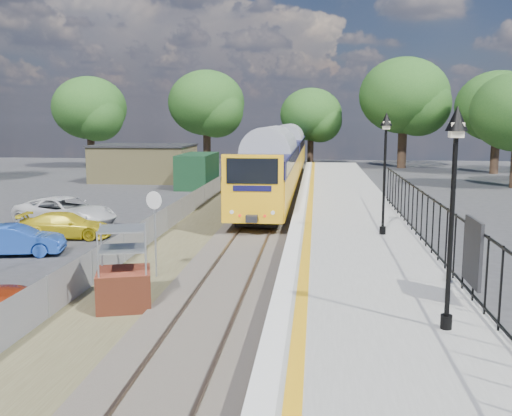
# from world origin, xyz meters

# --- Properties ---
(ground) EXTENTS (120.00, 120.00, 0.00)m
(ground) POSITION_xyz_m (0.00, 0.00, 0.00)
(ground) COLOR #2D2D30
(ground) RESTS_ON ground
(track_bed) EXTENTS (5.90, 80.00, 0.29)m
(track_bed) POSITION_xyz_m (-0.47, 9.67, 0.09)
(track_bed) COLOR #473F38
(track_bed) RESTS_ON ground
(platform) EXTENTS (5.00, 70.00, 0.90)m
(platform) POSITION_xyz_m (4.20, 8.00, 0.45)
(platform) COLOR gray
(platform) RESTS_ON ground
(platform_edge) EXTENTS (0.90, 70.00, 0.01)m
(platform_edge) POSITION_xyz_m (2.14, 8.00, 0.90)
(platform_edge) COLOR silver
(platform_edge) RESTS_ON platform
(victorian_lamp_south) EXTENTS (0.44, 0.44, 4.60)m
(victorian_lamp_south) POSITION_xyz_m (5.50, -4.00, 4.30)
(victorian_lamp_south) COLOR black
(victorian_lamp_south) RESTS_ON platform
(victorian_lamp_north) EXTENTS (0.44, 0.44, 4.60)m
(victorian_lamp_north) POSITION_xyz_m (5.30, 6.00, 4.30)
(victorian_lamp_north) COLOR black
(victorian_lamp_north) RESTS_ON platform
(palisade_fence) EXTENTS (0.12, 26.00, 2.00)m
(palisade_fence) POSITION_xyz_m (6.55, 2.24, 1.84)
(palisade_fence) COLOR black
(palisade_fence) RESTS_ON platform
(wire_fence) EXTENTS (0.06, 52.00, 1.20)m
(wire_fence) POSITION_xyz_m (-4.20, 12.00, 0.60)
(wire_fence) COLOR #999EA3
(wire_fence) RESTS_ON ground
(outbuilding) EXTENTS (10.80, 10.10, 3.12)m
(outbuilding) POSITION_xyz_m (-10.91, 31.21, 1.52)
(outbuilding) COLOR #918552
(outbuilding) RESTS_ON ground
(tree_line) EXTENTS (56.80, 43.80, 11.88)m
(tree_line) POSITION_xyz_m (1.40, 42.00, 6.61)
(tree_line) COLOR #332319
(tree_line) RESTS_ON ground
(train) EXTENTS (2.82, 40.83, 3.51)m
(train) POSITION_xyz_m (0.00, 29.05, 2.34)
(train) COLOR #ECA915
(train) RESTS_ON ground
(brick_plinth) EXTENTS (1.81, 1.81, 2.34)m
(brick_plinth) POSITION_xyz_m (-2.50, -0.96, 1.12)
(brick_plinth) COLOR brown
(brick_plinth) RESTS_ON ground
(speed_sign) EXTENTS (0.57, 0.22, 2.92)m
(speed_sign) POSITION_xyz_m (-2.50, 2.19, 2.00)
(speed_sign) COLOR #999EA3
(speed_sign) RESTS_ON ground
(car_blue) EXTENTS (3.81, 2.04, 1.19)m
(car_blue) POSITION_xyz_m (-8.83, 4.79, 0.60)
(car_blue) COLOR #1A409F
(car_blue) RESTS_ON ground
(car_yellow) EXTENTS (4.08, 1.96, 1.15)m
(car_yellow) POSITION_xyz_m (-8.30, 8.15, 0.57)
(car_yellow) COLOR gold
(car_yellow) RESTS_ON ground
(car_white) EXTENTS (5.82, 4.14, 1.47)m
(car_white) POSITION_xyz_m (-9.48, 10.73, 0.74)
(car_white) COLOR silver
(car_white) RESTS_ON ground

